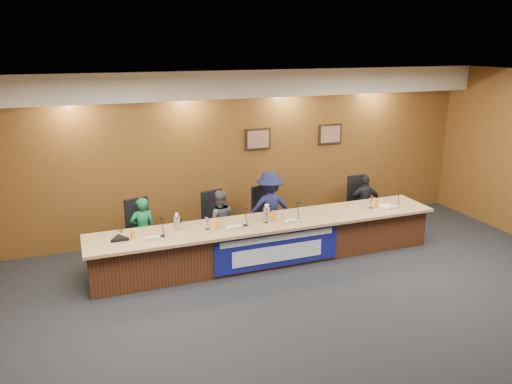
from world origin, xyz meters
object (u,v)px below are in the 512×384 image
at_px(panelist_b, 220,221).
at_px(office_chair_b, 218,224).
at_px(office_chair_a, 143,234).
at_px(panelist_d, 365,203).
at_px(dais_body, 268,242).
at_px(carafe_mid, 266,213).
at_px(office_chair_c, 268,218).
at_px(speakerphone, 119,239).
at_px(panelist_c, 270,209).
at_px(panelist_a, 143,230).
at_px(banner, 278,249).
at_px(carafe_left, 177,223).
at_px(office_chair_d, 362,206).

bearing_deg(panelist_b, office_chair_b, -76.46).
bearing_deg(panelist_b, office_chair_a, 9.35).
distance_m(panelist_d, office_chair_a, 4.40).
bearing_deg(dais_body, office_chair_a, 158.76).
bearing_deg(carafe_mid, office_chair_a, 159.96).
relative_size(office_chair_a, carafe_mid, 2.20).
bearing_deg(panelist_d, office_chair_a, 11.21).
relative_size(office_chair_c, speakerphone, 1.50).
bearing_deg(carafe_mid, panelist_c, 63.15).
xyz_separation_m(panelist_a, office_chair_b, (1.37, 0.10, -0.11)).
height_order(panelist_a, office_chair_c, panelist_a).
bearing_deg(speakerphone, office_chair_b, 24.44).
bearing_deg(panelist_b, panelist_c, -166.46).
height_order(banner, office_chair_c, banner).
distance_m(dais_body, speakerphone, 2.53).
bearing_deg(carafe_left, panelist_a, 126.34).
distance_m(office_chair_d, speakerphone, 4.93).
xyz_separation_m(banner, carafe_left, (-1.57, 0.47, 0.50)).
height_order(dais_body, banner, banner).
bearing_deg(office_chair_a, office_chair_b, -13.03).
distance_m(panelist_c, carafe_mid, 0.73).
xyz_separation_m(dais_body, panelist_d, (2.36, 0.69, 0.23)).
distance_m(office_chair_d, carafe_mid, 2.52).
bearing_deg(office_chair_b, panelist_d, -16.65).
distance_m(office_chair_b, office_chair_c, 0.98).
distance_m(panelist_a, office_chair_a, 0.15).
bearing_deg(banner, carafe_left, 163.18).
xyz_separation_m(panelist_d, office_chair_b, (-3.03, 0.10, -0.10)).
bearing_deg(office_chair_b, panelist_b, -104.76).
distance_m(panelist_c, office_chair_a, 2.35).
xyz_separation_m(office_chair_a, office_chair_b, (1.37, 0.00, 0.00)).
relative_size(panelist_a, office_chair_a, 2.44).
distance_m(office_chair_c, carafe_left, 2.05).
bearing_deg(panelist_c, carafe_left, 26.76).
distance_m(dais_body, office_chair_b, 1.04).
bearing_deg(panelist_a, carafe_mid, 159.00).
bearing_deg(office_chair_c, panelist_c, -105.85).
xyz_separation_m(panelist_a, panelist_b, (1.37, 0.00, -0.01)).
xyz_separation_m(banner, office_chair_c, (0.31, 1.21, 0.10)).
bearing_deg(banner, dais_body, 90.00).
height_order(banner, panelist_d, panelist_d).
bearing_deg(carafe_left, dais_body, -2.18).
xyz_separation_m(carafe_left, carafe_mid, (1.56, -0.01, -0.02)).
bearing_deg(speakerphone, carafe_left, 5.99).
height_order(dais_body, carafe_left, carafe_left).
bearing_deg(speakerphone, office_chair_d, 9.68).
bearing_deg(office_chair_c, banner, -120.12).
bearing_deg(office_chair_d, panelist_d, -92.29).
distance_m(dais_body, banner, 0.42).
relative_size(banner, panelist_a, 1.88).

